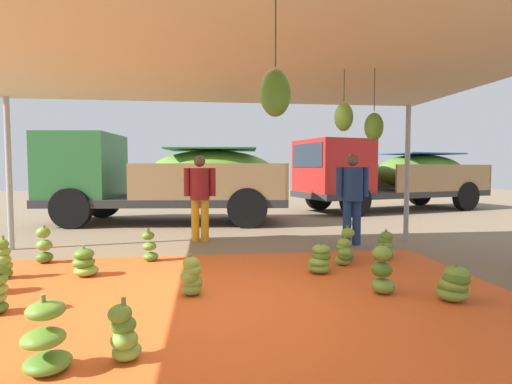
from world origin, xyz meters
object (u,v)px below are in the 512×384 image
Objects in this scene: banana_bunch_14 at (382,272)px; cargo_truck_main at (162,177)px; banana_bunch_10 at (150,247)px; worker_0 at (352,192)px; banana_bunch_11 at (454,285)px; banana_bunch_0 at (346,245)px; banana_bunch_2 at (124,334)px; banana_bunch_6 at (85,263)px; banana_bunch_4 at (46,340)px; banana_bunch_5 at (3,260)px; cargo_truck_far at (389,175)px; worker_1 at (200,191)px; banana_bunch_1 at (344,253)px; banana_bunch_8 at (320,260)px; banana_bunch_12 at (192,277)px; banana_bunch_3 at (44,247)px; banana_bunch_9 at (385,246)px.

banana_bunch_14 is 7.51m from cargo_truck_main.
banana_bunch_14 reaches higher than banana_bunch_10.
banana_bunch_11 is at bearing -90.88° from worker_0.
banana_bunch_14 is (2.96, -2.01, 0.04)m from banana_bunch_10.
banana_bunch_0 reaches higher than banana_bunch_11.
banana_bunch_2 is 1.13× the size of banana_bunch_6.
worker_0 reaches higher than banana_bunch_0.
banana_bunch_5 reaches higher than banana_bunch_4.
banana_bunch_0 is at bearing -113.97° from worker_0.
banana_bunch_6 is at bearing 100.80° from banana_bunch_4.
banana_bunch_11 is at bearing -75.76° from banana_bunch_0.
banana_bunch_11 is 3.41m from worker_0.
banana_bunch_0 is at bearing -119.63° from cargo_truck_far.
banana_bunch_14 is 3.14m from worker_0.
cargo_truck_far is (9.02, 7.70, 1.00)m from banana_bunch_5.
banana_bunch_2 is 0.07× the size of cargo_truck_main.
banana_bunch_2 is 0.07× the size of cargo_truck_far.
banana_bunch_10 is 0.30× the size of worker_0.
banana_bunch_5 is at bearing -162.27° from worker_0.
banana_bunch_11 is 0.76m from banana_bunch_14.
banana_bunch_1 is at bearing -46.91° from worker_1.
banana_bunch_8 is 6.44m from cargo_truck_main.
banana_bunch_12 is at bearing -152.28° from banana_bunch_1.
banana_bunch_6 is 3.03m from worker_1.
banana_bunch_6 is 0.73× the size of banana_bunch_14.
cargo_truck_main is at bearing 116.01° from banana_bunch_14.
banana_bunch_0 is 0.95× the size of banana_bunch_3.
banana_bunch_10 is 1.97m from banana_bunch_12.
banana_bunch_5 is 4.91m from banana_bunch_14.
cargo_truck_main reaches higher than banana_bunch_10.
cargo_truck_far is (6.49, 8.72, 1.03)m from banana_bunch_12.
banana_bunch_5 is at bearing 163.99° from banana_bunch_11.
worker_1 is at bearing 122.28° from banana_bunch_8.
banana_bunch_14 is (3.72, -1.21, 0.08)m from banana_bunch_6.
worker_1 is at bearing -70.31° from cargo_truck_main.
banana_bunch_0 is at bearing 6.94° from banana_bunch_6.
banana_bunch_4 is 0.08× the size of cargo_truck_far.
worker_0 is at bearing 65.74° from banana_bunch_1.
banana_bunch_3 is 1.22× the size of banana_bunch_9.
worker_1 is (1.07, -2.99, -0.24)m from cargo_truck_main.
banana_bunch_0 reaches higher than banana_bunch_6.
cargo_truck_main reaches higher than banana_bunch_2.
banana_bunch_6 is at bearing 175.93° from banana_bunch_8.
banana_bunch_2 is at bearing -106.74° from banana_bunch_12.
banana_bunch_4 is (-0.52, -0.11, 0.03)m from banana_bunch_2.
banana_bunch_2 is at bearing -133.73° from banana_bunch_8.
cargo_truck_main is at bearing 85.28° from banana_bunch_6.
banana_bunch_0 is at bearing -5.98° from banana_bunch_10.
banana_bunch_4 is 5.30m from worker_1.
banana_bunch_10 is at bearing 24.10° from banana_bunch_5.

